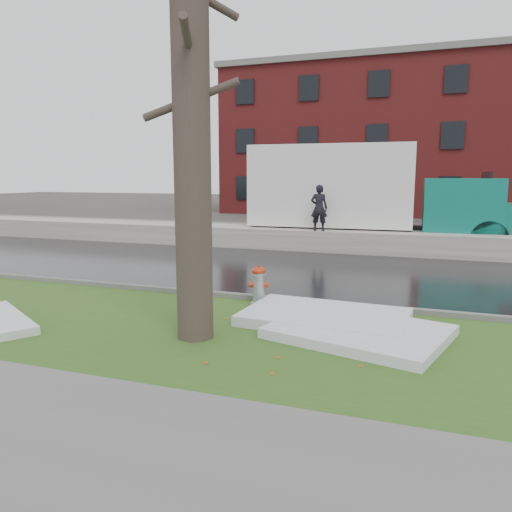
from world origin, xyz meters
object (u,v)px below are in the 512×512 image
(fire_hydrant, at_px, (259,284))
(box_truck, at_px, (365,194))
(tree, at_px, (191,105))
(worker, at_px, (319,208))

(fire_hydrant, height_order, box_truck, box_truck)
(fire_hydrant, relative_size, tree, 0.11)
(fire_hydrant, distance_m, box_truck, 9.54)
(tree, xyz_separation_m, box_truck, (1.06, 11.61, -1.67))
(tree, bearing_deg, worker, 91.16)
(tree, distance_m, worker, 9.94)
(box_truck, distance_m, worker, 2.31)
(fire_hydrant, xyz_separation_m, tree, (-0.28, -2.22, 3.16))
(fire_hydrant, height_order, tree, tree)
(tree, height_order, box_truck, tree)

